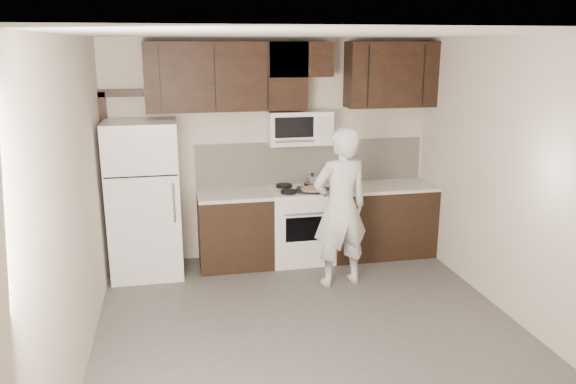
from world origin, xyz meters
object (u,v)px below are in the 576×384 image
object	(u,v)px
microwave	(299,127)
person	(340,207)
refrigerator	(144,199)
stove	(301,224)

from	to	relation	value
microwave	person	bearing A→B (deg)	-73.59
refrigerator	person	xyz separation A→B (m)	(2.12, -0.74, -0.01)
refrigerator	person	distance (m)	2.24
stove	person	distance (m)	0.93
stove	microwave	world-z (taller)	microwave
microwave	refrigerator	xyz separation A→B (m)	(-1.85, -0.17, -0.75)
microwave	stove	bearing A→B (deg)	-89.90
stove	person	size ratio (longest dim) A/B	0.53
refrigerator	person	world-z (taller)	refrigerator
refrigerator	stove	bearing A→B (deg)	1.51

